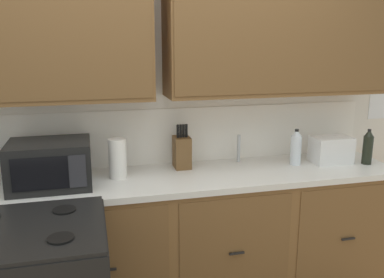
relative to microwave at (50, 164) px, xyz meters
The scene contains 9 objects.
wall_unit 0.95m from the microwave, 16.64° to the left, with size 4.39×0.40×2.55m.
counter_run 0.91m from the microwave, ahead, with size 3.22×0.64×0.92m.
microwave is the anchor object (origin of this frame).
toaster 1.94m from the microwave, ahead, with size 0.28×0.18×0.19m.
knife_block 0.87m from the microwave, 11.81° to the left, with size 0.11×0.14×0.31m.
sink_faucet 1.31m from the microwave, ahead, with size 0.02×0.02×0.20m, color #B2B5BA.
paper_towel_roll 0.41m from the microwave, ahead, with size 0.12×0.12×0.26m, color white.
bottle_clear 1.66m from the microwave, ahead, with size 0.08×0.08×0.26m.
bottle_dark 2.17m from the microwave, ahead, with size 0.07×0.07×0.25m.
Camera 1 is at (-0.45, -2.23, 1.79)m, focal length 38.63 mm.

